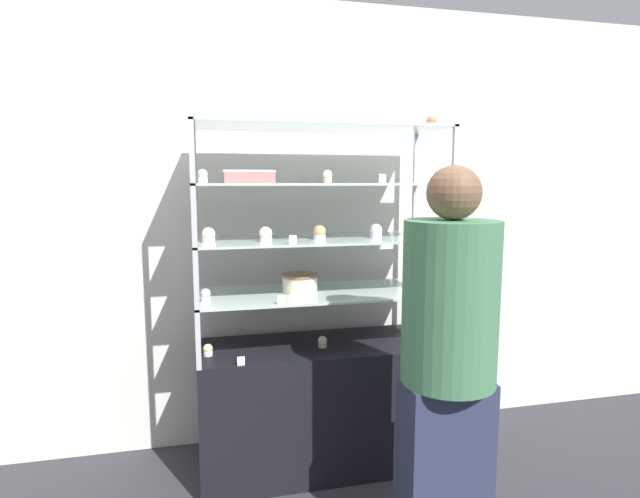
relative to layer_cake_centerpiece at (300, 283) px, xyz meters
The scene contains 33 objects.
ground_plane 1.04m from the layer_cake_centerpiece, 10.54° to the right, with size 20.00×20.00×0.00m, color #2D2D33.
back_wall 0.47m from the layer_cake_centerpiece, 74.32° to the left, with size 8.00×0.05×2.60m.
display_base 0.69m from the layer_cake_centerpiece, 10.54° to the right, with size 1.30×0.50×0.69m.
display_riser_lower 0.13m from the layer_cake_centerpiece, 10.54° to the right, with size 1.30×0.50×0.29m.
display_riser_middle 0.25m from the layer_cake_centerpiece, 10.54° to the right, with size 1.30×0.50×0.29m.
display_riser_upper 0.52m from the layer_cake_centerpiece, 10.54° to the right, with size 1.30×0.50×0.29m.
display_riser_top 0.81m from the layer_cake_centerpiece, 10.54° to the right, with size 1.30×0.50×0.29m.
layer_cake_centerpiece is the anchor object (origin of this frame).
sheet_cake_frosted 0.62m from the layer_cake_centerpiece, behind, with size 0.25×0.15×0.06m.
cupcake_0 0.58m from the layer_cake_centerpiece, behind, with size 0.05×0.05×0.06m.
cupcake_1 0.33m from the layer_cake_centerpiece, 37.32° to the right, with size 0.05×0.05×0.06m.
cupcake_2 0.76m from the layer_cake_centerpiece, ahead, with size 0.05×0.05×0.06m.
price_tag_0 0.53m from the layer_cake_centerpiece, 143.20° to the right, with size 0.04×0.00×0.04m.
cupcake_3 0.51m from the layer_cake_centerpiece, 166.99° to the right, with size 0.05×0.05×0.07m.
cupcake_4 0.72m from the layer_cake_centerpiece, 10.98° to the right, with size 0.05×0.05×0.07m.
price_tag_1 0.29m from the layer_cake_centerpiece, 119.11° to the right, with size 0.04×0.00×0.04m.
cupcake_5 0.55m from the layer_cake_centerpiece, 169.62° to the right, with size 0.07×0.07×0.08m.
cupcake_6 0.35m from the layer_cake_centerpiece, 149.70° to the right, with size 0.07×0.07×0.08m.
cupcake_7 0.30m from the layer_cake_centerpiece, 37.93° to the right, with size 0.07×0.07×0.08m.
cupcake_8 0.49m from the layer_cake_centerpiece, 10.63° to the right, with size 0.07×0.07×0.08m.
cupcake_9 0.74m from the layer_cake_centerpiece, ahead, with size 0.07×0.07×0.08m.
price_tag_2 0.37m from the layer_cake_centerpiece, 107.76° to the right, with size 0.04×0.00×0.04m.
cupcake_10 0.76m from the layer_cake_centerpiece, 163.69° to the right, with size 0.05×0.05×0.06m.
cupcake_11 0.59m from the layer_cake_centerpiece, 48.83° to the right, with size 0.05×0.05×0.06m.
cupcake_12 0.92m from the layer_cake_centerpiece, 12.09° to the right, with size 0.05×0.05×0.06m.
price_tag_3 0.71m from the layer_cake_centerpiece, 34.57° to the right, with size 0.04×0.00×0.04m.
cupcake_13 0.99m from the layer_cake_centerpiece, 167.37° to the right, with size 0.05×0.05×0.06m.
cupcake_14 0.86m from the layer_cake_centerpiece, 133.60° to the right, with size 0.05×0.05×0.06m.
cupcake_15 0.91m from the layer_cake_centerpiece, 15.45° to the right, with size 0.05×0.05×0.06m.
cupcake_16 1.10m from the layer_cake_centerpiece, ahead, with size 0.05×0.05×0.06m.
price_tag_4 0.99m from the layer_cake_centerpiece, 29.08° to the right, with size 0.04×0.00×0.04m.
donut_glazed 0.91m from the layer_cake_centerpiece, ahead, with size 0.15×0.15×0.04m.
customer_figure 0.93m from the layer_cake_centerpiece, 59.74° to the right, with size 0.38×0.38×1.63m.
Camera 1 is at (-0.59, -2.55, 1.56)m, focal length 28.00 mm.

